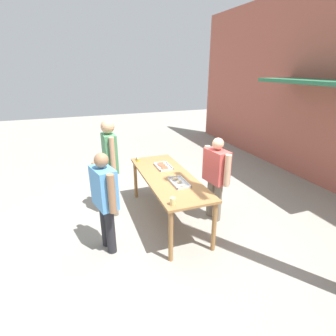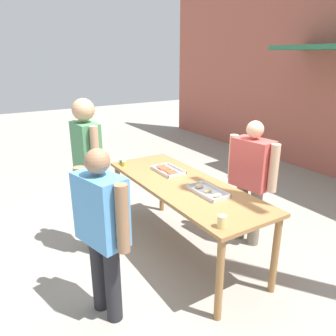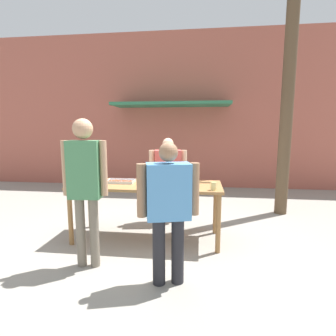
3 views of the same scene
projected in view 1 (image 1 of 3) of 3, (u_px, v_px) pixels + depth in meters
ground_plane at (168, 219)px, 4.97m from camera, size 24.00×24.00×0.00m
serving_table at (168, 181)px, 4.69m from camera, size 2.30×0.83×0.88m
food_tray_sausages at (163, 167)px, 5.04m from camera, size 0.44×0.27×0.04m
food_tray_buns at (179, 182)px, 4.34m from camera, size 0.47×0.24×0.06m
condiment_jar_mustard at (137, 158)px, 5.43m from camera, size 0.06×0.06×0.07m
condiment_jar_ketchup at (138, 160)px, 5.36m from camera, size 0.06×0.06×0.07m
beer_cup at (173, 201)px, 3.65m from camera, size 0.08×0.08×0.11m
person_server_behind_table at (216, 173)px, 4.70m from camera, size 0.69×0.33×1.56m
person_customer_holding_hotdog at (110, 159)px, 4.77m from camera, size 0.55×0.24×1.85m
person_customer_with_cup at (105, 196)px, 3.84m from camera, size 0.66×0.36×1.58m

